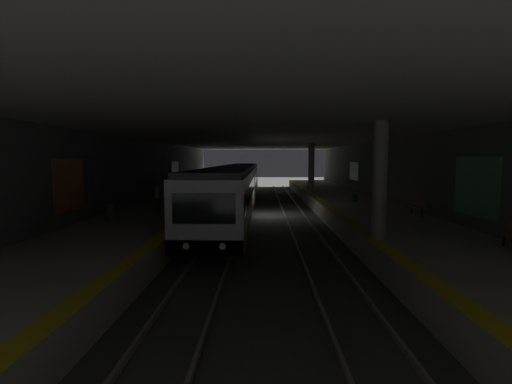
{
  "coord_description": "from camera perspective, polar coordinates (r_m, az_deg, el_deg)",
  "views": [
    {
      "loc": [
        -27.78,
        0.12,
        4.14
      ],
      "look_at": [
        4.73,
        0.71,
        1.33
      ],
      "focal_mm": 26.56,
      "sensor_mm": 36.0,
      "label": 1
    }
  ],
  "objects": [
    {
      "name": "suitcase_rolling",
      "position": [
        28.42,
        14.66,
        -0.88
      ],
      "size": [
        0.41,
        0.28,
        0.87
      ],
      "color": "navy",
      "rests_on": "platform_left"
    },
    {
      "name": "ground_plane",
      "position": [
        28.08,
        1.28,
        -3.54
      ],
      "size": [
        120.0,
        120.0,
        0.0
      ],
      "primitive_type": "plane",
      "color": "#42423F"
    },
    {
      "name": "wall_left",
      "position": [
        29.4,
        20.05,
        2.03
      ],
      "size": [
        60.0,
        0.56,
        5.6
      ],
      "color": "slate",
      "rests_on": "ground"
    },
    {
      "name": "track_right",
      "position": [
        28.15,
        -3.21,
        -3.36
      ],
      "size": [
        60.0,
        1.53,
        0.16
      ],
      "color": "gray",
      "rests_on": "ground"
    },
    {
      "name": "wall_right",
      "position": [
        29.33,
        -17.52,
        2.1
      ],
      "size": [
        60.0,
        0.56,
        5.6
      ],
      "color": "slate",
      "rests_on": "ground"
    },
    {
      "name": "track_left",
      "position": [
        28.17,
        5.77,
        -3.37
      ],
      "size": [
        60.0,
        1.53,
        0.16
      ],
      "color": "gray",
      "rests_on": "ground"
    },
    {
      "name": "bench_right_near",
      "position": [
        32.76,
        -13.85,
        0.31
      ],
      "size": [
        1.7,
        0.47,
        0.86
      ],
      "color": "#262628",
      "rests_on": "platform_right"
    },
    {
      "name": "bench_left_mid",
      "position": [
        22.93,
        23.22,
        -1.88
      ],
      "size": [
        1.7,
        0.47,
        0.86
      ],
      "color": "#262628",
      "rests_on": "platform_left"
    },
    {
      "name": "bench_right_mid",
      "position": [
        43.37,
        -10.15,
        1.47
      ],
      "size": [
        1.7,
        0.47,
        0.86
      ],
      "color": "#262628",
      "rests_on": "platform_right"
    },
    {
      "name": "ceiling_slab",
      "position": [
        27.83,
        1.3,
        8.36
      ],
      "size": [
        60.0,
        19.4,
        0.4
      ],
      "color": "beige",
      "rests_on": "wall_left"
    },
    {
      "name": "platform_right",
      "position": [
        28.74,
        -11.9,
        -2.39
      ],
      "size": [
        60.0,
        5.3,
        1.06
      ],
      "color": "#B7B2A8",
      "rests_on": "ground"
    },
    {
      "name": "person_walking_mid",
      "position": [
        42.96,
        -6.54,
        1.98
      ],
      "size": [
        0.6,
        0.23,
        1.65
      ],
      "color": "#3E3E3E",
      "rests_on": "platform_right"
    },
    {
      "name": "trash_bin",
      "position": [
        20.5,
        -20.99,
        -2.85
      ],
      "size": [
        0.44,
        0.44,
        0.85
      ],
      "color": "#595B5E",
      "rests_on": "platform_right"
    },
    {
      "name": "person_waiting_near",
      "position": [
        23.22,
        -14.63,
        -0.75
      ],
      "size": [
        0.6,
        0.22,
        1.58
      ],
      "color": "#393939",
      "rests_on": "platform_right"
    },
    {
      "name": "metro_train",
      "position": [
        30.99,
        -2.81,
        1.02
      ],
      "size": [
        35.35,
        2.83,
        3.49
      ],
      "color": "silver",
      "rests_on": "track_right"
    },
    {
      "name": "pillar_far",
      "position": [
        35.32,
        8.33,
        3.57
      ],
      "size": [
        0.56,
        0.56,
        4.55
      ],
      "color": "gray",
      "rests_on": "platform_left"
    },
    {
      "name": "pillar_near",
      "position": [
        15.23,
        18.12,
        1.64
      ],
      "size": [
        0.56,
        0.56,
        4.55
      ],
      "color": "gray",
      "rests_on": "platform_left"
    },
    {
      "name": "platform_left",
      "position": [
        28.79,
        14.44,
        -2.43
      ],
      "size": [
        60.0,
        5.3,
        1.06
      ],
      "color": "#B7B2A8",
      "rests_on": "ground"
    }
  ]
}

